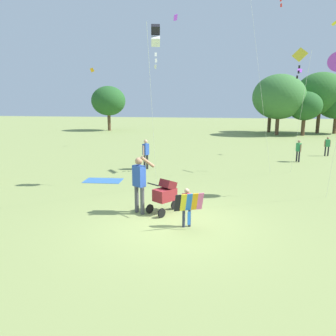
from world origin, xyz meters
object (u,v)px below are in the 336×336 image
child_with_butterfly_kite (187,204)px  person_kid_running (327,145)px  kite_orange_delta (300,61)px  person_red_shirt (299,149)px  kite_adult_black (156,36)px  person_couple_left (146,152)px  person_adult_flyer (139,180)px  stroller (165,193)px  picnic_blanket (103,181)px

child_with_butterfly_kite → person_kid_running: size_ratio=0.90×
person_kid_running → kite_orange_delta: bearing=-119.6°
person_red_shirt → kite_adult_black: bearing=-135.3°
person_couple_left → person_kid_running: size_ratio=1.25×
person_adult_flyer → kite_orange_delta: (5.58, 6.83, 4.05)m
person_adult_flyer → person_red_shirt: person_adult_flyer is taller
child_with_butterfly_kite → stroller: child_with_butterfly_kite is taller
child_with_butterfly_kite → kite_adult_black: (-1.72, 4.07, 4.98)m
kite_orange_delta → person_red_shirt: 5.31m
child_with_butterfly_kite → person_adult_flyer: (-1.54, 0.88, 0.38)m
kite_adult_black → picnic_blanket: (-2.42, 0.45, -5.62)m
person_adult_flyer → person_kid_running: (8.61, 12.16, -0.33)m
kite_adult_black → person_red_shirt: bearing=44.7°
kite_adult_black → stroller: bearing=-72.8°
person_red_shirt → person_couple_left: 8.58m
person_adult_flyer → kite_adult_black: kite_adult_black is taller
person_adult_flyer → picnic_blanket: 4.58m
kite_orange_delta → person_red_shirt: (0.87, 2.92, -4.35)m
person_adult_flyer → child_with_butterfly_kite: bearing=-29.6°
child_with_butterfly_kite → kite_adult_black: size_ratio=0.18×
kite_orange_delta → child_with_butterfly_kite: bearing=-117.6°
person_adult_flyer → person_red_shirt: (6.45, 9.75, -0.30)m
person_kid_running → child_with_butterfly_kite: bearing=-118.5°
stroller → person_couple_left: bearing=109.4°
kite_adult_black → child_with_butterfly_kite: bearing=-67.1°
kite_adult_black → person_kid_running: size_ratio=5.10×
person_adult_flyer → person_red_shirt: bearing=56.5°
kite_adult_black → picnic_blanket: 6.14m
person_adult_flyer → person_kid_running: 14.90m
child_with_butterfly_kite → person_kid_running: (7.07, 13.04, 0.05)m
person_kid_running → picnic_blanket: person_kid_running is taller
person_adult_flyer → stroller: person_adult_flyer is taller
kite_adult_black → person_red_shirt: size_ratio=4.95×
person_adult_flyer → kite_orange_delta: kite_orange_delta is taller
stroller → person_kid_running: bearing=56.7°
stroller → person_kid_running: person_kid_running is taller
kite_orange_delta → person_kid_running: 7.53m
kite_adult_black → person_couple_left: size_ratio=4.08×
child_with_butterfly_kite → person_kid_running: bearing=61.5°
person_red_shirt → person_couple_left: (-7.84, -3.48, 0.15)m
kite_adult_black → person_couple_left: bearing=111.5°
child_with_butterfly_kite → person_adult_flyer: person_adult_flyer is taller
kite_orange_delta → person_kid_running: bearing=60.4°
person_kid_running → stroller: bearing=-123.3°
person_adult_flyer → person_couple_left: person_adult_flyer is taller
person_adult_flyer → picnic_blanket: size_ratio=1.13×
picnic_blanket → person_adult_flyer: bearing=-54.4°
child_with_butterfly_kite → picnic_blanket: bearing=132.6°
stroller → kite_orange_delta: size_ratio=0.19×
stroller → person_kid_running: size_ratio=0.89×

